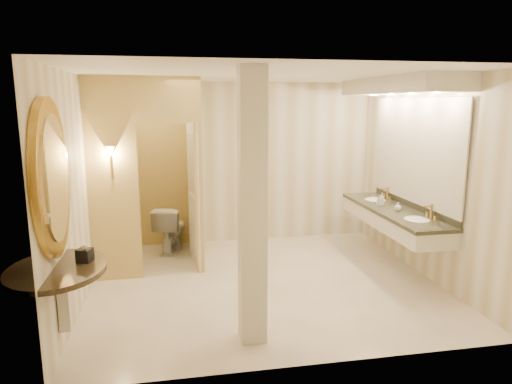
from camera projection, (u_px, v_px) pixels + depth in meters
floor at (264, 282)px, 6.10m from camera, size 4.50×4.50×0.00m
ceiling at (265, 75)px, 5.58m from camera, size 4.50×4.50×0.00m
wall_back at (241, 163)px, 7.77m from camera, size 4.50×0.02×2.70m
wall_front at (310, 222)px, 3.91m from camera, size 4.50×0.02×2.70m
wall_left at (80, 189)px, 5.44m from camera, size 0.02×4.00×2.70m
wall_right at (425, 178)px, 6.24m from camera, size 0.02×4.00×2.70m
toilet_closet at (175, 172)px, 6.57m from camera, size 1.50×1.55×2.70m
wall_sconce at (111, 153)px, 5.84m from camera, size 0.14×0.14×0.42m
vanity at (399, 156)px, 6.38m from camera, size 0.75×2.50×2.09m
console_shelf at (54, 217)px, 4.10m from camera, size 1.10×1.10×2.00m
pillar at (252, 209)px, 4.39m from camera, size 0.25×0.25×2.70m
tissue_box at (85, 255)px, 4.32m from camera, size 0.16×0.16×0.13m
toilet at (171, 228)px, 7.33m from camera, size 0.61×0.83×0.75m
soap_bottle_a at (380, 200)px, 6.71m from camera, size 0.07×0.07×0.15m
soap_bottle_b at (398, 206)px, 6.37m from camera, size 0.12×0.12×0.12m
soap_bottle_c at (382, 199)px, 6.69m from camera, size 0.08×0.08×0.19m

